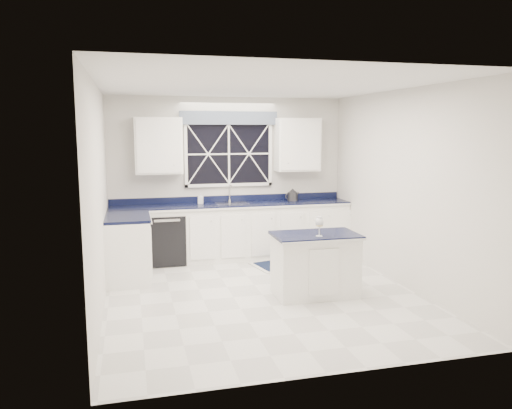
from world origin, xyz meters
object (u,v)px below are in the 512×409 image
object	(u,v)px
faucet	(230,193)
island	(315,264)
dishwasher	(166,238)
wine_glass	(319,223)
soap_bottle	(201,198)
kettle	(293,195)

from	to	relation	value
faucet	island	xyz separation A→B (m)	(0.67, -2.31, -0.69)
dishwasher	wine_glass	xyz separation A→B (m)	(1.75, -2.27, 0.58)
soap_bottle	faucet	bearing A→B (deg)	9.26
dishwasher	faucet	size ratio (longest dim) A/B	2.72
dishwasher	wine_glass	size ratio (longest dim) A/B	3.27
kettle	soap_bottle	size ratio (longest dim) A/B	1.61
dishwasher	island	xyz separation A→B (m)	(1.77, -2.11, 0.00)
faucet	soap_bottle	distance (m)	0.52
soap_bottle	dishwasher	bearing A→B (deg)	-169.31
dishwasher	wine_glass	bearing A→B (deg)	-52.36
faucet	island	size ratio (longest dim) A/B	0.27
faucet	island	bearing A→B (deg)	-73.84
wine_glass	kettle	bearing A→B (deg)	79.67
dishwasher	island	world-z (taller)	same
island	kettle	size ratio (longest dim) A/B	3.87
faucet	wine_glass	world-z (taller)	faucet
kettle	wine_glass	size ratio (longest dim) A/B	1.14
faucet	kettle	xyz separation A→B (m)	(1.08, -0.10, -0.06)
kettle	soap_bottle	xyz separation A→B (m)	(-1.60, 0.02, -0.01)
dishwasher	faucet	distance (m)	1.31
island	dishwasher	bearing A→B (deg)	130.60
island	wine_glass	size ratio (longest dim) A/B	4.41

